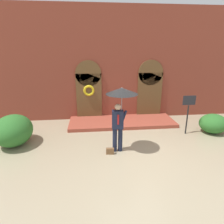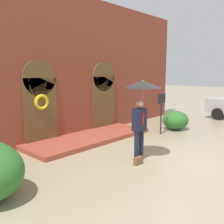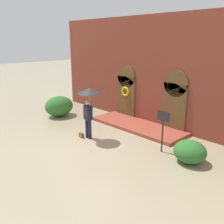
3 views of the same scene
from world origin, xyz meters
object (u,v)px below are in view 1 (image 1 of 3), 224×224
sign_post (188,108)px  shrub_right (213,123)px  person_with_umbrella (121,101)px  handbag (110,151)px  shrub_left (13,130)px

sign_post → shrub_right: 1.45m
person_with_umbrella → shrub_right: bearing=15.5°
person_with_umbrella → shrub_right: (4.36, 1.21, -1.49)m
handbag → shrub_left: size_ratio=0.16×
person_with_umbrella → sign_post: person_with_umbrella is taller
shrub_right → sign_post: bearing=179.5°
handbag → sign_post: size_ratio=0.16×
person_with_umbrella → handbag: person_with_umbrella is taller
sign_post → shrub_right: (1.25, -0.01, -0.74)m
handbag → shrub_right: shrub_right is taller
handbag → shrub_left: (-3.64, 1.14, 0.48)m
sign_post → shrub_left: 7.17m
handbag → sign_post: sign_post is taller
shrub_left → sign_post: bearing=2.2°
handbag → shrub_right: bearing=22.0°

